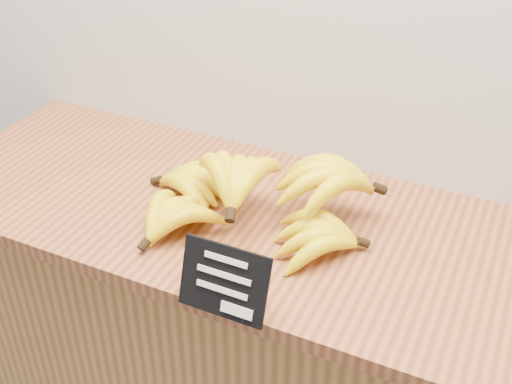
# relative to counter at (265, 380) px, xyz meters

# --- Properties ---
(counter) EXTENTS (1.35, 0.50, 0.90)m
(counter) POSITION_rel_counter_xyz_m (0.00, 0.00, 0.00)
(counter) COLOR #A36E34
(counter) RESTS_ON ground
(counter_top) EXTENTS (1.48, 0.54, 0.03)m
(counter_top) POSITION_rel_counter_xyz_m (0.00, 0.00, 0.47)
(counter_top) COLOR #97542E
(counter_top) RESTS_ON counter
(chalkboard_sign) EXTENTS (0.15, 0.05, 0.12)m
(chalkboard_sign) POSITION_rel_counter_xyz_m (0.04, -0.26, 0.54)
(chalkboard_sign) COLOR black
(chalkboard_sign) RESTS_ON counter_top
(banana_pile) EXTENTS (0.48, 0.32, 0.13)m
(banana_pile) POSITION_rel_counter_xyz_m (-0.02, -0.02, 0.54)
(banana_pile) COLOR yellow
(banana_pile) RESTS_ON counter_top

